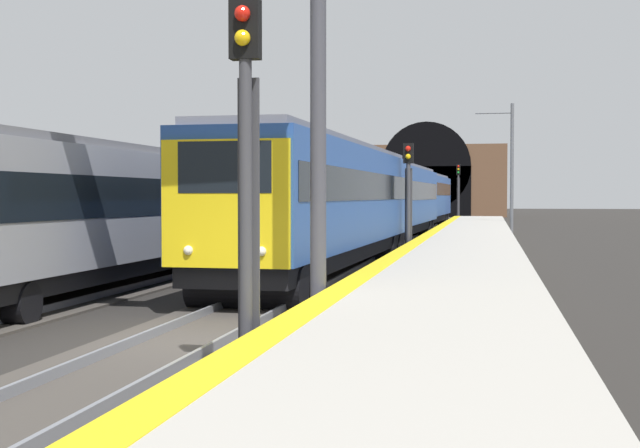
% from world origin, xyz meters
% --- Properties ---
extents(ground_plane, '(320.00, 320.00, 0.00)m').
position_xyz_m(ground_plane, '(0.00, 0.00, 0.00)').
color(ground_plane, '#282623').
extents(platform_right, '(112.00, 3.71, 0.90)m').
position_xyz_m(platform_right, '(0.00, -4.08, 0.45)').
color(platform_right, '#ADA89E').
rests_on(platform_right, ground_plane).
extents(platform_right_edge_strip, '(112.00, 0.50, 0.01)m').
position_xyz_m(platform_right_edge_strip, '(0.00, -2.48, 0.91)').
color(platform_right_edge_strip, yellow).
rests_on(platform_right_edge_strip, platform_right).
extents(track_main_line, '(160.00, 3.07, 0.21)m').
position_xyz_m(track_main_line, '(0.00, 0.00, 0.04)').
color(track_main_line, '#423D38').
rests_on(track_main_line, ground_plane).
extents(train_main_approaching, '(58.76, 3.35, 4.15)m').
position_xyz_m(train_main_approaching, '(32.38, 0.00, 2.37)').
color(train_main_approaching, '#264C99').
rests_on(train_main_approaching, ground_plane).
extents(train_adjacent_platform, '(58.19, 2.94, 4.70)m').
position_xyz_m(train_adjacent_platform, '(26.94, 4.88, 2.17)').
color(train_adjacent_platform, gray).
rests_on(train_adjacent_platform, ground_plane).
extents(railway_signal_near, '(0.39, 0.38, 4.96)m').
position_xyz_m(railway_signal_near, '(-3.23, -1.95, 2.92)').
color(railway_signal_near, '#38383D').
rests_on(railway_signal_near, ground_plane).
extents(railway_signal_mid, '(0.39, 0.38, 4.47)m').
position_xyz_m(railway_signal_mid, '(19.06, -1.95, 2.66)').
color(railway_signal_mid, '#38383D').
rests_on(railway_signal_mid, ground_plane).
extents(railway_signal_far, '(0.39, 0.38, 5.57)m').
position_xyz_m(railway_signal_far, '(72.08, -1.95, 3.35)').
color(railway_signal_far, '#38383D').
rests_on(railway_signal_far, ground_plane).
extents(overhead_signal_gantry, '(0.70, 9.21, 7.42)m').
position_xyz_m(overhead_signal_gantry, '(1.10, 2.44, 5.63)').
color(overhead_signal_gantry, '#3F3F47').
rests_on(overhead_signal_gantry, ground_plane).
extents(tunnel_portal, '(3.08, 18.75, 11.25)m').
position_xyz_m(tunnel_portal, '(91.09, 2.44, 4.31)').
color(tunnel_portal, brown).
rests_on(tunnel_portal, ground_plane).
extents(catenary_mast_near, '(0.22, 2.43, 8.37)m').
position_xyz_m(catenary_mast_near, '(43.05, -6.30, 4.31)').
color(catenary_mast_near, '#595B60').
rests_on(catenary_mast_near, ground_plane).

